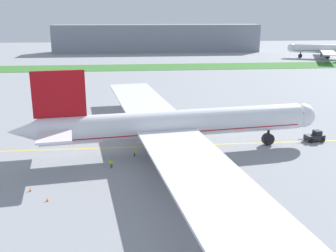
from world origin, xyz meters
name	(u,v)px	position (x,y,z in m)	size (l,w,h in m)	color
ground_plane	(196,151)	(0.00, 0.00, 0.00)	(600.00, 600.00, 0.00)	gray
apron_taxi_line	(193,145)	(0.00, 3.62, 0.00)	(280.00, 0.36, 0.01)	yellow
grass_median_strip	(154,67)	(0.00, 123.34, 0.05)	(320.00, 24.00, 0.10)	#38722D
airliner_foreground	(172,125)	(-4.79, -0.42, 5.58)	(58.86, 96.03, 16.42)	white
pushback_tug	(315,136)	(25.71, 3.74, 1.03)	(5.74, 2.89, 2.26)	#26262B
ground_crew_wingwalker_port	(134,152)	(-11.97, -1.99, 1.01)	(0.32, 0.57, 1.66)	black
ground_crew_marshaller_front	(111,163)	(-16.04, -7.28, 1.02)	(0.59, 0.25, 1.67)	black
traffic_cone_port_wing	(30,189)	(-27.86, -15.35, 0.28)	(0.36, 0.36, 0.58)	#F2590C
traffic_cone_starboard_wing	(47,199)	(-24.68, -18.99, 0.28)	(0.36, 0.36, 0.58)	#F2590C
service_truck_baggage_loader	(62,105)	(-30.96, 37.24, 1.40)	(5.19, 3.87, 2.55)	#B21E19
parked_airliner_far_left	(324,49)	(100.91, 151.86, 5.47)	(39.25, 61.68, 16.13)	white
terminal_building	(157,38)	(7.50, 203.44, 9.00)	(137.28, 20.00, 18.00)	gray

